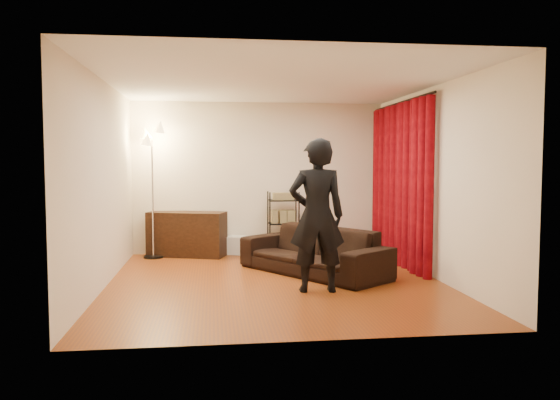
{
  "coord_description": "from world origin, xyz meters",
  "views": [
    {
      "loc": [
        -0.85,
        -7.31,
        1.64
      ],
      "look_at": [
        0.1,
        0.3,
        1.1
      ],
      "focal_mm": 35.0,
      "sensor_mm": 36.0,
      "label": 1
    }
  ],
  "objects": [
    {
      "name": "sofa",
      "position": [
        0.62,
        0.47,
        0.34
      ],
      "size": [
        2.09,
        2.4,
        0.68
      ],
      "primitive_type": "imported",
      "rotation": [
        0.0,
        0.0,
        -0.94
      ],
      "color": "black",
      "rests_on": "ground"
    },
    {
      "name": "wall_right",
      "position": [
        2.25,
        0.0,
        1.35
      ],
      "size": [
        0.0,
        5.0,
        5.0
      ],
      "primitive_type": "plane",
      "rotation": [
        1.57,
        0.0,
        -1.57
      ],
      "color": "beige",
      "rests_on": "ground"
    },
    {
      "name": "wire_shelf",
      "position": [
        0.39,
        2.14,
        0.56
      ],
      "size": [
        0.57,
        0.45,
        1.12
      ],
      "primitive_type": null,
      "rotation": [
        0.0,
        0.0,
        -0.19
      ],
      "color": "black",
      "rests_on": "ground"
    },
    {
      "name": "media_cabinet",
      "position": [
        -1.29,
        2.23,
        0.39
      ],
      "size": [
        1.41,
        0.88,
        0.77
      ],
      "primitive_type": "cube",
      "rotation": [
        0.0,
        0.0,
        -0.32
      ],
      "color": "black",
      "rests_on": "ground"
    },
    {
      "name": "curtain_rod",
      "position": [
        2.15,
        1.12,
        2.58
      ],
      "size": [
        0.04,
        2.65,
        0.04
      ],
      "primitive_type": "cylinder",
      "rotation": [
        1.57,
        0.0,
        0.0
      ],
      "color": "black",
      "rests_on": "wall_right"
    },
    {
      "name": "wall_front",
      "position": [
        0.0,
        -2.5,
        1.35
      ],
      "size": [
        5.0,
        0.0,
        5.0
      ],
      "primitive_type": "plane",
      "rotation": [
        -1.57,
        0.0,
        0.0
      ],
      "color": "beige",
      "rests_on": "ground"
    },
    {
      "name": "ceiling",
      "position": [
        0.0,
        0.0,
        2.7
      ],
      "size": [
        5.0,
        5.0,
        0.0
      ],
      "primitive_type": "plane",
      "rotation": [
        3.14,
        0.0,
        0.0
      ],
      "color": "white",
      "rests_on": "ground"
    },
    {
      "name": "person",
      "position": [
        0.45,
        -0.62,
        0.96
      ],
      "size": [
        0.72,
        0.49,
        1.93
      ],
      "primitive_type": "imported",
      "rotation": [
        0.0,
        0.0,
        3.1
      ],
      "color": "black",
      "rests_on": "ground"
    },
    {
      "name": "floor_lamp",
      "position": [
        -1.86,
        2.11,
        1.12
      ],
      "size": [
        0.47,
        0.47,
        2.24
      ],
      "primitive_type": null,
      "rotation": [
        0.0,
        0.0,
        0.18
      ],
      "color": "silver",
      "rests_on": "ground"
    },
    {
      "name": "wall_left",
      "position": [
        -2.25,
        0.0,
        1.35
      ],
      "size": [
        0.0,
        5.0,
        5.0
      ],
      "primitive_type": "plane",
      "rotation": [
        1.57,
        0.0,
        1.57
      ],
      "color": "beige",
      "rests_on": "ground"
    },
    {
      "name": "floor",
      "position": [
        0.0,
        0.0,
        0.0
      ],
      "size": [
        5.0,
        5.0,
        0.0
      ],
      "primitive_type": "plane",
      "color": "#7F390D",
      "rests_on": "ground"
    },
    {
      "name": "wall_back",
      "position": [
        0.0,
        2.5,
        1.35
      ],
      "size": [
        5.0,
        0.0,
        5.0
      ],
      "primitive_type": "plane",
      "rotation": [
        1.57,
        0.0,
        0.0
      ],
      "color": "beige",
      "rests_on": "ground"
    },
    {
      "name": "curtain",
      "position": [
        2.13,
        1.12,
        1.28
      ],
      "size": [
        0.22,
        2.65,
        2.55
      ],
      "primitive_type": null,
      "color": "maroon",
      "rests_on": "ground"
    },
    {
      "name": "storage_boxes",
      "position": [
        -0.4,
        2.3,
        0.16
      ],
      "size": [
        0.48,
        0.44,
        0.32
      ],
      "primitive_type": null,
      "rotation": [
        0.0,
        0.0,
        -0.41
      ],
      "color": "silver",
      "rests_on": "ground"
    }
  ]
}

